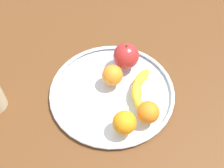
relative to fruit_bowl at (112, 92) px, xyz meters
The scene contains 7 objects.
ground_plane 2.92cm from the fruit_bowl, ahead, with size 125.35×125.35×4.00cm, color brown.
fruit_bowl is the anchor object (origin of this frame).
banana 9.15cm from the fruit_bowl, 88.94° to the left, with size 18.81×9.33×3.04cm.
apple 12.26cm from the fruit_bowl, behind, with size 8.27×8.27×9.07cm.
orange_front_left 5.21cm from the fruit_bowl, 167.49° to the right, with size 6.38×6.38×6.38cm, color orange.
orange_back_right 14.57cm from the fruit_bowl, 59.80° to the left, with size 6.30×6.30×6.30cm, color orange.
orange_center 14.19cm from the fruit_bowl, 28.69° to the left, with size 6.53×6.53×6.53cm, color orange.
Camera 1 is at (49.03, 12.66, 71.63)cm, focal length 45.46 mm.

